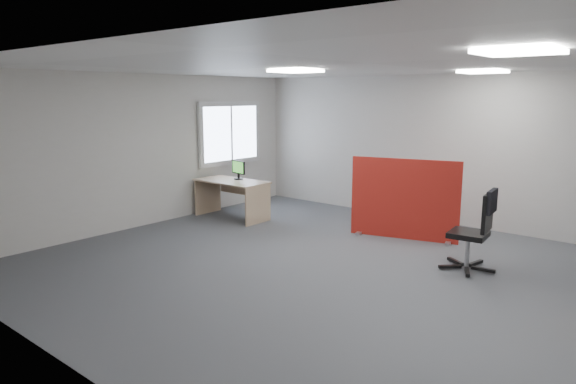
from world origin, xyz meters
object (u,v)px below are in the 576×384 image
Objects in this scene: second_desk at (233,190)px; monitor_second at (238,169)px; office_chair at (478,226)px; red_divider at (404,200)px.

monitor_second is at bearing 86.84° from second_desk.
second_desk is 4.70m from office_chair.
second_desk is at bearing 177.78° from red_divider.
office_chair reaches higher than second_desk.
second_desk is at bearing 173.04° from office_chair.
office_chair is (4.69, -0.23, -0.30)m from monitor_second.
monitor_second is (-3.20, -0.60, 0.28)m from red_divider.
red_divider reaches higher than office_chair.
red_divider is at bearing 144.98° from office_chair.
office_chair is at bearing 8.90° from monitor_second.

